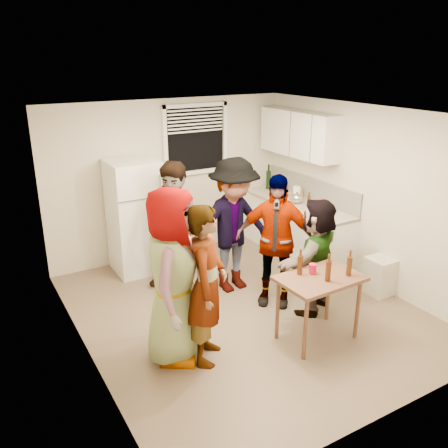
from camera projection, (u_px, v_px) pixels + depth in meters
room at (245, 310)px, 6.15m from camera, size 4.00×4.50×2.50m
window at (196, 139)px, 7.53m from camera, size 1.12×0.10×1.06m
refrigerator at (135, 217)px, 7.03m from camera, size 0.70×0.70×1.70m
counter_lower at (295, 229)px, 7.74m from camera, size 0.60×2.20×0.86m
countertop at (297, 203)px, 7.58m from camera, size 0.64×2.22×0.04m
backsplash at (311, 189)px, 7.65m from camera, size 0.03×2.20×0.36m
upper_cabinets at (299, 133)px, 7.44m from camera, size 0.34×1.60×0.70m
kettle at (297, 203)px, 7.51m from camera, size 0.28×0.25×0.20m
paper_towel at (296, 202)px, 7.56m from camera, size 0.12×0.12×0.26m
wine_bottle at (268, 189)px, 8.30m from camera, size 0.08×0.08×0.32m
beer_bottle_counter at (308, 210)px, 7.20m from camera, size 0.05×0.05×0.21m
blue_cup at (313, 214)px, 6.99m from camera, size 0.09×0.09×0.12m
picture_frame at (298, 191)px, 7.85m from camera, size 0.02×0.19×0.16m
trash_bin at (380, 276)px, 6.51m from camera, size 0.35×0.35×0.52m
serving_table at (315, 337)px, 5.56m from camera, size 0.95×0.65×0.79m
beer_bottle_table at (327, 281)px, 5.20m from camera, size 0.06×0.06×0.24m
red_cup at (312, 273)px, 5.37m from camera, size 0.09×0.09×0.12m
guest_grey at (176, 355)px, 5.24m from camera, size 2.11×1.89×0.61m
guest_stripe at (208, 357)px, 5.21m from camera, size 1.79×1.57×0.42m
guest_back_left at (180, 286)px, 6.79m from camera, size 1.64×2.01×0.69m
guest_back_right at (233, 288)px, 6.74m from camera, size 1.32×1.94×0.70m
guest_black at (273, 301)px, 6.37m from camera, size 1.97×1.97×0.43m
guest_orange at (312, 308)px, 6.19m from camera, size 1.92×1.97×0.44m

